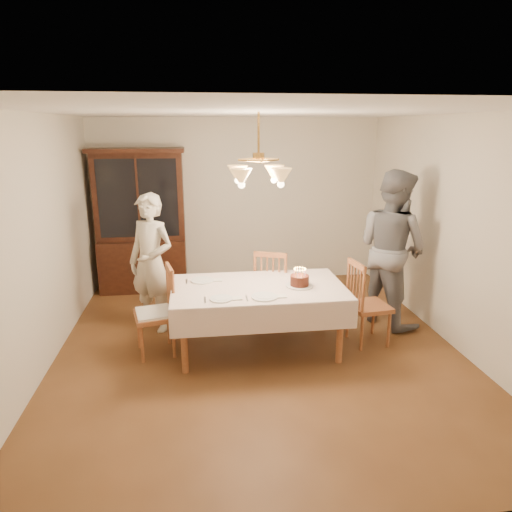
{
  "coord_description": "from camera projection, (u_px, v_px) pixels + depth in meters",
  "views": [
    {
      "loc": [
        -0.64,
        -4.71,
        2.45
      ],
      "look_at": [
        0.0,
        0.2,
        1.05
      ],
      "focal_mm": 32.0,
      "sensor_mm": 36.0,
      "label": 1
    }
  ],
  "objects": [
    {
      "name": "ground",
      "position": [
        258.0,
        349.0,
        5.24
      ],
      "size": [
        5.0,
        5.0,
        0.0
      ],
      "primitive_type": "plane",
      "color": "#522F17",
      "rests_on": "ground"
    },
    {
      "name": "room_shell",
      "position": [
        258.0,
        213.0,
        4.81
      ],
      "size": [
        5.0,
        5.0,
        5.0
      ],
      "color": "white",
      "rests_on": "ground"
    },
    {
      "name": "dining_table",
      "position": [
        258.0,
        293.0,
        5.05
      ],
      "size": [
        1.9,
        1.1,
        0.76
      ],
      "color": "brown",
      "rests_on": "ground"
    },
    {
      "name": "china_hutch",
      "position": [
        141.0,
        224.0,
        6.92
      ],
      "size": [
        1.38,
        0.54,
        2.16
      ],
      "color": "black",
      "rests_on": "ground"
    },
    {
      "name": "chair_far_side",
      "position": [
        273.0,
        291.0,
        5.8
      ],
      "size": [
        0.56,
        0.55,
        1.0
      ],
      "color": "brown",
      "rests_on": "ground"
    },
    {
      "name": "chair_left_end",
      "position": [
        155.0,
        315.0,
        5.02
      ],
      "size": [
        0.5,
        0.52,
        1.0
      ],
      "color": "brown",
      "rests_on": "ground"
    },
    {
      "name": "chair_right_end",
      "position": [
        368.0,
        307.0,
        5.28
      ],
      "size": [
        0.47,
        0.49,
        1.0
      ],
      "color": "brown",
      "rests_on": "ground"
    },
    {
      "name": "elderly_woman",
      "position": [
        151.0,
        263.0,
        5.56
      ],
      "size": [
        0.74,
        0.68,
        1.71
      ],
      "primitive_type": "imported",
      "rotation": [
        0.0,
        0.0,
        -0.58
      ],
      "color": "beige",
      "rests_on": "ground"
    },
    {
      "name": "adult_in_grey",
      "position": [
        391.0,
        248.0,
        5.73
      ],
      "size": [
        1.09,
        1.19,
        1.97
      ],
      "primitive_type": "imported",
      "rotation": [
        0.0,
        0.0,
        2.02
      ],
      "color": "slate",
      "rests_on": "ground"
    },
    {
      "name": "birthday_cake",
      "position": [
        300.0,
        281.0,
        5.02
      ],
      "size": [
        0.3,
        0.3,
        0.21
      ],
      "color": "white",
      "rests_on": "dining_table"
    },
    {
      "name": "place_setting_near_left",
      "position": [
        223.0,
        299.0,
        4.64
      ],
      "size": [
        0.38,
        0.24,
        0.02
      ],
      "color": "white",
      "rests_on": "dining_table"
    },
    {
      "name": "place_setting_near_right",
      "position": [
        265.0,
        297.0,
        4.7
      ],
      "size": [
        0.42,
        0.27,
        0.02
      ],
      "color": "white",
      "rests_on": "dining_table"
    },
    {
      "name": "place_setting_far_left",
      "position": [
        203.0,
        280.0,
        5.2
      ],
      "size": [
        0.41,
        0.26,
        0.02
      ],
      "color": "white",
      "rests_on": "dining_table"
    },
    {
      "name": "chandelier",
      "position": [
        259.0,
        175.0,
        4.7
      ],
      "size": [
        0.62,
        0.62,
        0.73
      ],
      "color": "#BF8C3F",
      "rests_on": "ground"
    }
  ]
}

